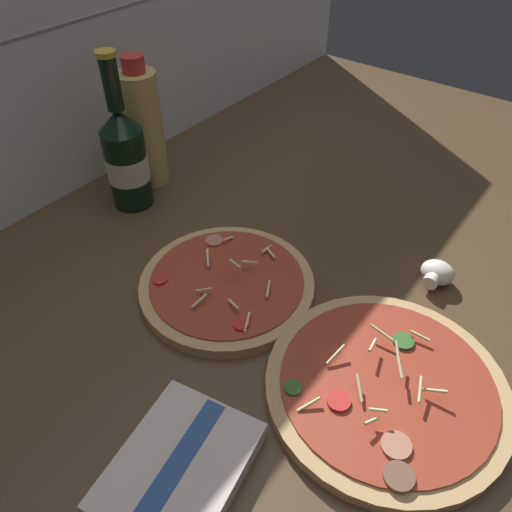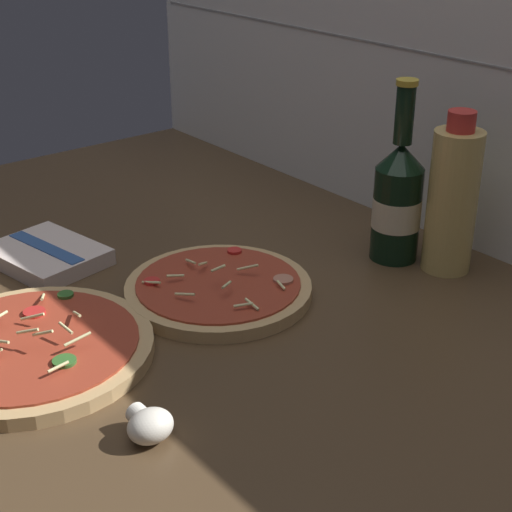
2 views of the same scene
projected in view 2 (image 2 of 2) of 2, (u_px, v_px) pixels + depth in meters
counter_slab at (226, 350)px, 95.53cm from camera, size 160.00×90.00×2.50cm
tile_backsplash at (484, 63)px, 108.80cm from camera, size 160.00×1.13×60.00cm
pizza_near at (31, 349)px, 91.64cm from camera, size 28.64×28.64×4.95cm
pizza_far at (218, 289)px, 105.15cm from camera, size 25.11×25.11×5.02cm
beer_bottle at (398, 199)px, 112.28cm from camera, size 7.07×7.07×26.43cm
oil_bottle at (452, 199)px, 108.46cm from camera, size 6.94×6.94×23.09cm
mushroom_left at (149, 425)px, 77.74cm from camera, size 5.07×4.83×3.38cm
dish_towel at (47, 255)px, 114.02cm from camera, size 18.02×15.12×2.56cm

